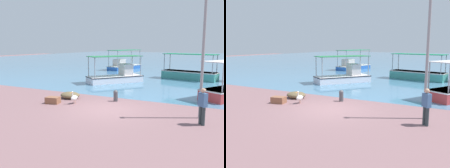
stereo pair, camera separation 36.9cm
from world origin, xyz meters
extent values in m
plane|color=#815B5F|center=(0.00, 0.00, 0.00)|extent=(120.00, 120.00, 0.00)
cube|color=teal|center=(0.00, 48.00, 0.00)|extent=(110.00, 90.00, 0.00)
cylinder|color=#99999E|center=(5.58, 4.33, 1.60)|extent=(0.08, 0.08, 1.76)
cylinder|color=#99999E|center=(4.32, 5.06, 1.60)|extent=(0.08, 0.08, 1.76)
cube|color=teal|center=(1.79, 14.39, 0.42)|extent=(5.74, 2.69, 0.84)
cube|color=silver|center=(1.79, 14.39, 0.80)|extent=(5.79, 2.74, 0.08)
cylinder|color=#99999E|center=(4.39, 14.51, 1.70)|extent=(0.08, 0.08, 1.72)
cylinder|color=#99999E|center=(4.12, 13.21, 1.70)|extent=(0.08, 0.08, 1.72)
cylinder|color=#99999E|center=(-0.53, 15.56, 1.70)|extent=(0.08, 0.08, 1.72)
cylinder|color=#99999E|center=(-0.81, 14.26, 1.70)|extent=(0.08, 0.08, 1.72)
cube|color=#0F7042|center=(1.79, 14.39, 2.59)|extent=(5.56, 2.75, 0.05)
cube|color=white|center=(-4.08, 9.09, 0.32)|extent=(4.60, 5.26, 0.63)
cube|color=black|center=(-4.08, 9.09, 0.59)|extent=(4.66, 5.32, 0.08)
cylinder|color=#99999E|center=(-4.86, 6.73, 1.54)|extent=(0.08, 0.08, 1.82)
cylinder|color=#99999E|center=(-6.14, 7.70, 1.54)|extent=(0.08, 0.08, 1.82)
cylinder|color=#99999E|center=(-2.03, 10.49, 1.54)|extent=(0.08, 0.08, 1.82)
cylinder|color=#99999E|center=(-3.30, 11.45, 1.54)|extent=(0.08, 0.08, 1.82)
cube|color=#257643|center=(-4.08, 9.09, 2.48)|extent=(4.56, 5.16, 0.05)
cube|color=silver|center=(-3.38, 10.03, 1.17)|extent=(1.60, 1.54, 1.09)
cube|color=blue|center=(-8.40, 20.82, 0.29)|extent=(3.00, 6.13, 0.57)
cube|color=silver|center=(-8.40, 20.82, 0.53)|extent=(3.04, 6.17, 0.08)
cylinder|color=#99999E|center=(-8.61, 23.62, 1.64)|extent=(0.08, 0.08, 2.14)
cylinder|color=#99999E|center=(-7.07, 23.29, 1.64)|extent=(0.08, 0.08, 2.14)
cylinder|color=#99999E|center=(-9.73, 18.36, 1.64)|extent=(0.08, 0.08, 2.14)
cylinder|color=#99999E|center=(-8.18, 18.03, 1.64)|extent=(0.08, 0.08, 2.14)
cube|color=#1C7C47|center=(-8.40, 20.82, 2.74)|extent=(3.05, 5.95, 0.05)
cube|color=beige|center=(-8.67, 19.53, 1.04)|extent=(1.53, 1.60, 0.93)
cylinder|color=#E0997A|center=(-2.39, 0.33, 0.11)|extent=(0.03, 0.03, 0.22)
cylinder|color=#E0997A|center=(-2.49, 0.34, 0.11)|extent=(0.03, 0.03, 0.22)
ellipsoid|color=white|center=(-2.44, 0.31, 0.36)|extent=(0.29, 0.57, 0.32)
ellipsoid|color=white|center=(-2.43, 0.56, 0.38)|extent=(0.12, 0.16, 0.10)
cylinder|color=white|center=(-2.44, 0.15, 0.58)|extent=(0.07, 0.07, 0.26)
sphere|color=white|center=(-2.44, 0.15, 0.74)|extent=(0.11, 0.11, 0.11)
cone|color=#E5933F|center=(-2.44, -0.01, 0.73)|extent=(0.06, 0.30, 0.06)
cylinder|color=gray|center=(4.84, 0.72, 3.07)|extent=(0.14, 0.14, 6.15)
cylinder|color=#47474C|center=(-0.48, 2.07, 0.28)|extent=(0.27, 0.27, 0.55)
sphere|color=#4C4C51|center=(-0.48, 2.07, 0.58)|extent=(0.29, 0.29, 0.29)
cylinder|color=#2D383C|center=(5.15, -0.41, 0.42)|extent=(0.16, 0.16, 0.85)
cylinder|color=#2D383C|center=(5.02, -0.29, 0.42)|extent=(0.16, 0.16, 0.85)
cube|color=#3E6390|center=(5.08, -0.35, 1.16)|extent=(0.44, 0.43, 0.62)
sphere|color=tan|center=(5.08, -0.35, 1.58)|extent=(0.22, 0.22, 0.22)
ellipsoid|color=brown|center=(-3.59, 1.43, 0.22)|extent=(1.34, 1.14, 0.43)
cube|color=#8D593F|center=(-3.65, -0.23, 0.20)|extent=(0.92, 0.72, 0.40)
camera|label=1|loc=(6.48, -11.85, 3.63)|focal=40.00mm
camera|label=2|loc=(6.81, -11.68, 3.63)|focal=40.00mm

